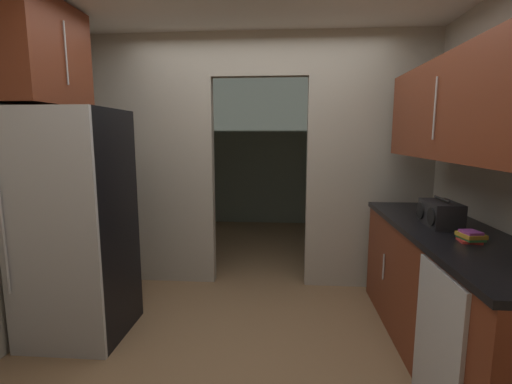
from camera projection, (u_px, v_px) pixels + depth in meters
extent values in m
plane|color=brown|center=(245.00, 361.00, 2.55)|extent=(20.00, 20.00, 0.00)
cube|color=#ADA899|center=(155.00, 162.00, 3.84)|extent=(1.25, 0.12, 2.57)
cube|color=#ADA899|center=(369.00, 164.00, 3.67)|extent=(1.25, 0.12, 2.57)
cube|color=#ADA899|center=(260.00, 54.00, 3.59)|extent=(0.97, 0.12, 0.42)
cube|color=gray|center=(270.00, 152.00, 6.48)|extent=(3.46, 0.10, 2.57)
cube|color=gray|center=(150.00, 155.00, 5.25)|extent=(0.10, 2.77, 2.57)
cube|color=gray|center=(389.00, 156.00, 4.99)|extent=(0.10, 2.77, 2.57)
cube|color=black|center=(77.00, 225.00, 2.81)|extent=(0.71, 0.66, 1.76)
cube|color=#B7BABC|center=(48.00, 238.00, 2.47)|extent=(0.71, 0.03, 1.76)
cylinder|color=#B7BABC|center=(2.00, 225.00, 2.45)|extent=(0.02, 0.02, 0.97)
cube|color=maroon|center=(448.00, 298.00, 2.54)|extent=(0.61, 2.16, 0.88)
cube|color=black|center=(453.00, 234.00, 2.47)|extent=(0.65, 2.16, 0.04)
cylinder|color=#B7BABC|center=(428.00, 325.00, 2.09)|extent=(0.01, 0.01, 0.22)
cylinder|color=#B7BABC|center=(383.00, 267.00, 3.02)|extent=(0.01, 0.01, 0.22)
cube|color=#B7BABC|center=(437.00, 347.00, 1.97)|extent=(0.02, 0.56, 0.86)
cube|color=maroon|center=(464.00, 108.00, 2.34)|extent=(0.34, 1.94, 0.67)
cylinder|color=#B7BABC|center=(435.00, 108.00, 2.35)|extent=(0.01, 0.01, 0.40)
cube|color=maroon|center=(43.00, 54.00, 2.71)|extent=(0.34, 0.78, 0.76)
cylinder|color=#B7BABC|center=(66.00, 53.00, 2.70)|extent=(0.01, 0.01, 0.46)
cube|color=black|center=(441.00, 214.00, 2.60)|extent=(0.20, 0.34, 0.18)
cylinder|color=#262626|center=(442.00, 199.00, 2.58)|extent=(0.02, 0.24, 0.02)
cylinder|color=black|center=(431.00, 217.00, 2.51)|extent=(0.01, 0.12, 0.12)
cylinder|color=black|center=(420.00, 211.00, 2.71)|extent=(0.01, 0.12, 0.12)
cube|color=red|center=(469.00, 241.00, 2.21)|extent=(0.13, 0.13, 0.01)
cube|color=#388C47|center=(471.00, 238.00, 2.21)|extent=(0.13, 0.15, 0.02)
cube|color=gold|center=(471.00, 235.00, 2.21)|extent=(0.14, 0.16, 0.02)
cube|color=#8C3893|center=(471.00, 232.00, 2.20)|extent=(0.11, 0.13, 0.02)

